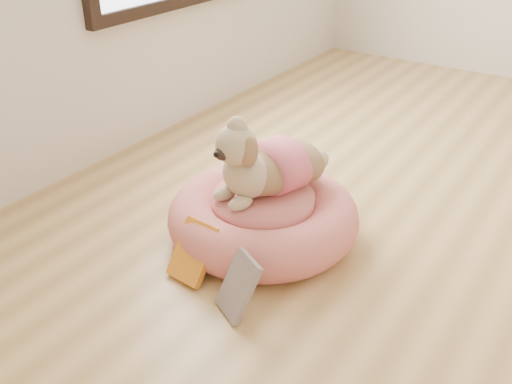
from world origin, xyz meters
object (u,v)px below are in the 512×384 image
Objects in this scene: dog at (266,150)px; book_white at (238,286)px; book_yellow at (193,252)px; pet_bed at (263,217)px.

dog reaches higher than book_white.
book_yellow is at bearing -82.60° from dog.
dog reaches higher than book_yellow.
pet_bed is at bearing -55.75° from dog.
pet_bed is 1.58× the size of dog.
book_white is at bearing -50.48° from dog.
book_white is (0.24, -0.07, 0.00)m from book_yellow.
dog reaches higher than pet_bed.
book_white is at bearing -11.01° from book_yellow.
dog is 2.13× the size of book_yellow.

